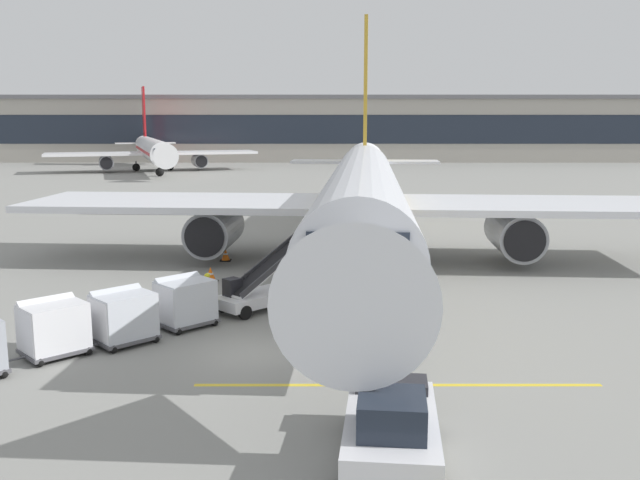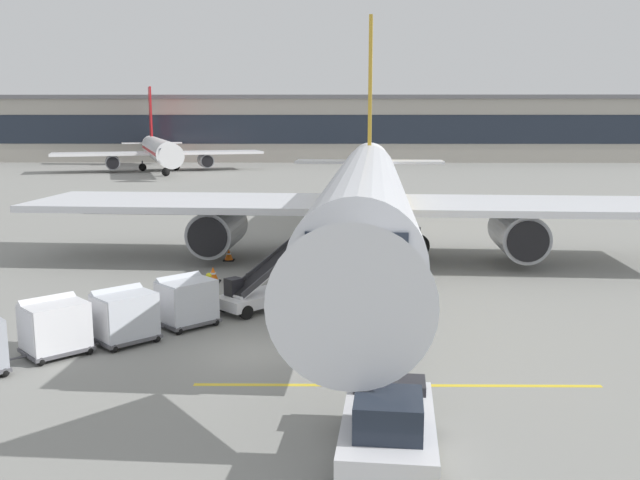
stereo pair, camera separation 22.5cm
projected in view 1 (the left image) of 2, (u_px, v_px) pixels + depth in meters
The scene contains 15 objects.
ground_plane at pixel (261, 353), 23.03m from camera, with size 600.00×600.00×0.00m, color gray.
parked_airplane at pixel (364, 195), 37.68m from camera, with size 37.19×47.49×15.61m.
belt_loader at pixel (262, 288), 28.24m from camera, with size 4.55×4.58×3.24m.
baggage_cart_lead at pixel (186, 301), 25.81m from camera, with size 2.55×2.54×1.91m.
baggage_cart_second at pixel (125, 315), 23.87m from camera, with size 2.55×2.54×1.91m.
baggage_cart_third at pixel (55, 326), 22.60m from camera, with size 2.55×2.54×1.91m.
pushback_tug at pixel (393, 426), 15.65m from camera, with size 2.54×4.59×1.83m.
ground_crew_by_loader at pixel (163, 296), 26.45m from camera, with size 0.42×0.47×1.74m.
ground_crew_by_carts at pixel (209, 291), 27.18m from camera, with size 0.38×0.53×1.74m.
safety_cone_engine_keepout at pixel (227, 255), 37.95m from camera, with size 0.59×0.59×0.67m.
safety_cone_wingtip at pixel (212, 275), 32.91m from camera, with size 0.67×0.67×0.75m.
apron_guidance_line_lead_in at pixel (367, 263), 37.46m from camera, with size 0.20×110.00×0.01m.
apron_guidance_line_stop_bar at pixel (399, 385), 20.21m from camera, with size 12.00×0.20×0.01m.
terminal_building at pixel (320, 129), 130.57m from camera, with size 132.02×16.33×12.02m.
distant_airplane at pixel (155, 150), 103.26m from camera, with size 31.23×38.70×13.17m.
Camera 1 is at (2.03, -22.02, 7.71)m, focal length 38.60 mm.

